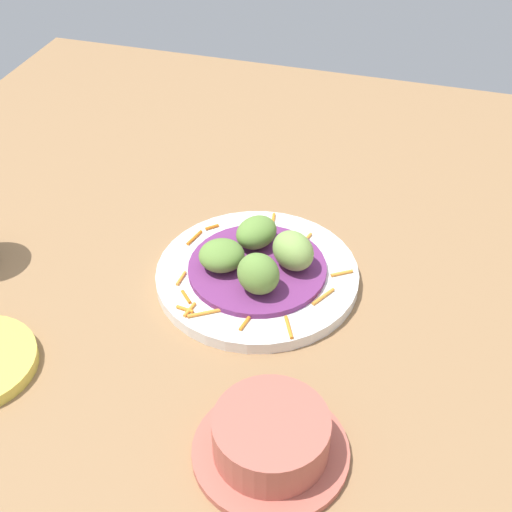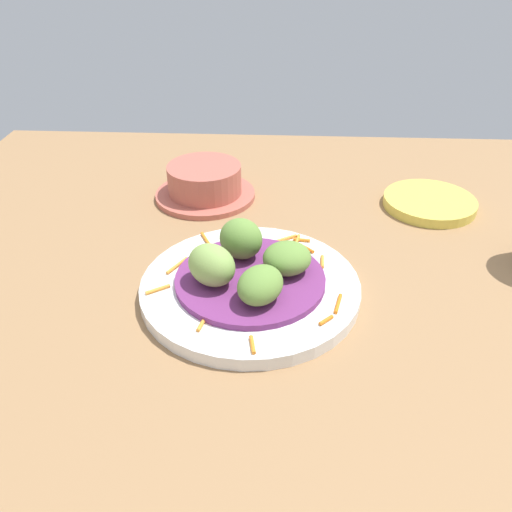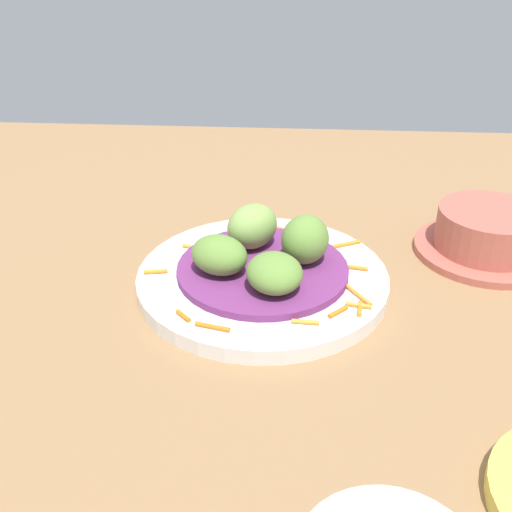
{
  "view_description": "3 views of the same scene",
  "coord_description": "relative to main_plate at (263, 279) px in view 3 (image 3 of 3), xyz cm",
  "views": [
    {
      "loc": [
        -23.24,
        65.89,
        58.16
      ],
      "look_at": [
        -4.8,
        3.7,
        4.73
      ],
      "focal_mm": 49.18,
      "sensor_mm": 36.0,
      "label": 1
    },
    {
      "loc": [
        -2.17,
        -41.96,
        37.59
      ],
      "look_at": [
        -4.73,
        6.05,
        6.17
      ],
      "focal_mm": 36.79,
      "sensor_mm": 36.0,
      "label": 2
    },
    {
      "loc": [
        45.44,
        7.76,
        34.22
      ],
      "look_at": [
        -5.99,
        4.17,
        4.95
      ],
      "focal_mm": 43.03,
      "sensor_mm": 36.0,
      "label": 3
    }
  ],
  "objects": [
    {
      "name": "table_surface",
      "position": [
        5.3,
        -4.86,
        -1.76
      ],
      "size": [
        110.0,
        110.0,
        2.0
      ],
      "primitive_type": "cube",
      "color": "#936D47",
      "rests_on": "ground"
    },
    {
      "name": "main_plate",
      "position": [
        0.0,
        0.0,
        0.0
      ],
      "size": [
        24.32,
        24.32,
        1.51
      ],
      "primitive_type": "cylinder",
      "color": "white",
      "rests_on": "table_surface"
    },
    {
      "name": "cabbage_bed",
      "position": [
        0.0,
        0.0,
        1.12
      ],
      "size": [
        16.57,
        16.57,
        0.73
      ],
      "primitive_type": "cylinder",
      "color": "#702D6B",
      "rests_on": "main_plate"
    },
    {
      "name": "carrot_garnish",
      "position": [
        0.82,
        2.58,
        0.96
      ],
      "size": [
        21.03,
        21.7,
        0.4
      ],
      "color": "orange",
      "rests_on": "main_plate"
    },
    {
      "name": "guac_scoop_left",
      "position": [
        -3.99,
        -1.29,
        3.73
      ],
      "size": [
        7.11,
        6.96,
        4.5
      ],
      "primitive_type": "ellipsoid",
      "rotation": [
        0.0,
        0.0,
        2.45
      ],
      "color": "#84A851",
      "rests_on": "cabbage_bed"
    },
    {
      "name": "guac_scoop_center",
      "position": [
        1.29,
        -3.99,
        3.3
      ],
      "size": [
        6.41,
        6.93,
        3.64
      ],
      "primitive_type": "ellipsoid",
      "rotation": [
        0.0,
        0.0,
        1.12
      ],
      "color": "olive",
      "rests_on": "cabbage_bed"
    },
    {
      "name": "guac_scoop_right",
      "position": [
        3.99,
        1.29,
        3.18
      ],
      "size": [
        6.95,
        6.75,
        3.4
      ],
      "primitive_type": "ellipsoid",
      "rotation": [
        0.0,
        0.0,
        1.97
      ],
      "color": "olive",
      "rests_on": "cabbage_bed"
    },
    {
      "name": "guac_scoop_back",
      "position": [
        -1.29,
        3.99,
        3.87
      ],
      "size": [
        6.48,
        6.21,
        4.77
      ],
      "primitive_type": "ellipsoid",
      "rotation": [
        0.0,
        0.0,
        2.69
      ],
      "color": "olive",
      "rests_on": "cabbage_bed"
    },
    {
      "name": "terracotta_bowl",
      "position": [
        -8.18,
        23.32,
        1.51
      ],
      "size": [
        14.8,
        14.8,
        5.04
      ],
      "color": "#B75B4C",
      "rests_on": "table_surface"
    }
  ]
}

